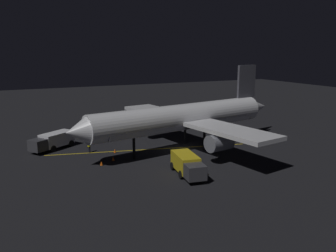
% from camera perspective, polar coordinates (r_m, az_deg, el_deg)
% --- Properties ---
extents(ground_plane, '(180.00, 180.00, 0.20)m').
position_cam_1_polar(ground_plane, '(48.72, 2.13, -3.92)').
color(ground_plane, black).
extents(apron_guide_stripe, '(6.71, 27.06, 0.01)m').
position_cam_1_polar(apron_guide_stripe, '(48.68, -3.07, -3.82)').
color(apron_guide_stripe, gold).
rests_on(apron_guide_stripe, ground_plane).
extents(airliner, '(28.93, 33.46, 11.25)m').
position_cam_1_polar(airliner, '(48.02, 2.71, 1.26)').
color(airliner, white).
rests_on(airliner, ground_plane).
extents(baggage_truck, '(5.33, 6.53, 2.24)m').
position_cam_1_polar(baggage_truck, '(50.92, -18.18, -2.32)').
color(baggage_truck, silver).
rests_on(baggage_truck, ground_plane).
extents(catering_truck, '(6.30, 3.02, 2.24)m').
position_cam_1_polar(catering_truck, '(38.56, 3.16, -6.35)').
color(catering_truck, gold).
rests_on(catering_truck, ground_plane).
extents(ground_crew_worker, '(0.40, 0.40, 1.74)m').
position_cam_1_polar(ground_crew_worker, '(48.06, -12.73, -3.23)').
color(ground_crew_worker, black).
rests_on(ground_crew_worker, ground_plane).
extents(traffic_cone_near_left, '(0.50, 0.50, 0.55)m').
position_cam_1_polar(traffic_cone_near_left, '(44.17, -8.93, -5.32)').
color(traffic_cone_near_left, '#EA590F').
rests_on(traffic_cone_near_left, ground_plane).
extents(traffic_cone_near_right, '(0.50, 0.50, 0.55)m').
position_cam_1_polar(traffic_cone_near_right, '(42.67, -10.78, -6.02)').
color(traffic_cone_near_right, '#EA590F').
rests_on(traffic_cone_near_right, ground_plane).
extents(traffic_cone_under_wing, '(0.50, 0.50, 0.55)m').
position_cam_1_polar(traffic_cone_under_wing, '(47.55, -8.65, -4.03)').
color(traffic_cone_under_wing, '#EA590F').
rests_on(traffic_cone_under_wing, ground_plane).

